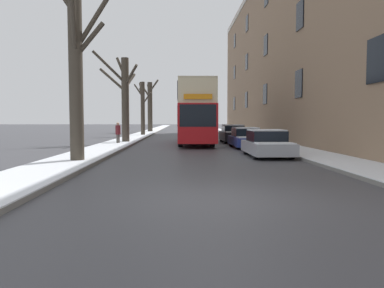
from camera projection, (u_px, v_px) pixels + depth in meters
The scene contains 13 objects.
ground_plane at pixel (225, 199), 8.48m from camera, with size 320.00×320.00×0.00m, color #424247.
sidewalk_left at pixel (152, 131), 61.16m from camera, with size 2.40×130.00×0.16m.
sidewalk_right at pixel (220, 131), 61.52m from camera, with size 2.40×130.00×0.16m.
terrace_facade_right at pixel (315, 49), 33.77m from camera, with size 9.10×54.66×16.40m.
bare_tree_left_0 at pixel (76, 69), 15.13m from camera, with size 2.58×1.80×7.72m.
bare_tree_left_1 at pixel (124, 96), 28.60m from camera, with size 3.39×2.91×6.89m.
bare_tree_left_2 at pixel (143, 107), 42.16m from camera, with size 2.07×2.70×6.14m.
bare_tree_left_3 at pixel (150, 105), 55.28m from camera, with size 3.09×3.98×7.62m.
double_decker_bus at pixel (194, 111), 28.45m from camera, with size 2.51×11.77×4.47m.
parked_car_0 at pixel (267, 144), 18.32m from camera, with size 1.89×4.16×1.33m.
parked_car_1 at pixel (246, 138), 24.31m from camera, with size 1.75×4.57×1.33m.
parked_car_2 at pixel (233, 134), 30.05m from camera, with size 1.81×4.49×1.44m.
pedestrian_left_sidewalk at pixel (118, 133), 26.87m from camera, with size 0.36×0.36×1.64m.
Camera 1 is at (-1.01, -8.35, 1.78)m, focal length 35.00 mm.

